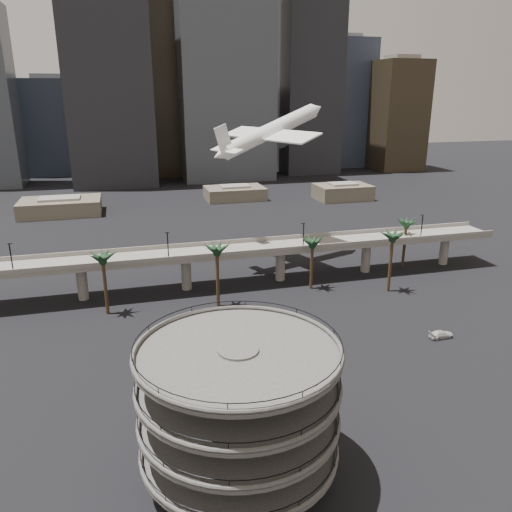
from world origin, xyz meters
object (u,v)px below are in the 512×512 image
object	(u,v)px
overpass	(234,254)
car_b	(313,351)
parking_ramp	(239,401)
car_c	(441,334)
car_a	(279,357)
airborne_jet	(271,131)

from	to	relation	value
overpass	car_b	size ratio (longest dim) A/B	30.48
parking_ramp	car_c	xyz separation A→B (m)	(42.90, 23.43, -9.17)
overpass	car_a	world-z (taller)	overpass
airborne_jet	car_c	distance (m)	61.24
overpass	car_c	size ratio (longest dim) A/B	28.42
car_c	overpass	bearing A→B (deg)	38.80
airborne_jet	car_b	bearing A→B (deg)	-120.59
parking_ramp	car_a	size ratio (longest dim) A/B	5.72
car_b	overpass	bearing A→B (deg)	1.54
airborne_jet	car_c	world-z (taller)	airborne_jet
parking_ramp	car_a	distance (m)	27.84
parking_ramp	overpass	world-z (taller)	parking_ramp
overpass	car_c	xyz separation A→B (m)	(29.90, -35.57, -6.68)
car_b	car_c	world-z (taller)	car_b
car_b	car_c	bearing A→B (deg)	-97.50
car_a	car_b	xyz separation A→B (m)	(6.20, 0.32, 0.04)
airborne_jet	car_a	size ratio (longest dim) A/B	8.48
overpass	car_b	xyz separation A→B (m)	(5.35, -35.38, -6.64)
airborne_jet	parking_ramp	bearing A→B (deg)	-131.70
airborne_jet	car_c	size ratio (longest dim) A/B	7.20
overpass	car_c	distance (m)	46.94
overpass	car_b	distance (m)	36.39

